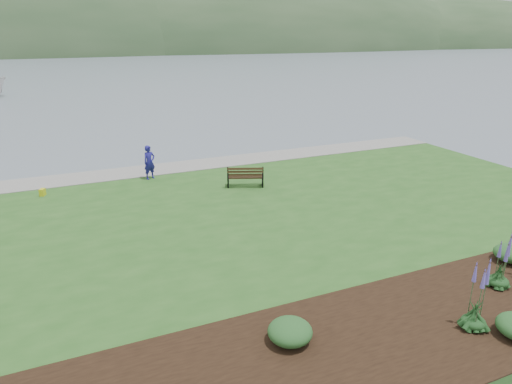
# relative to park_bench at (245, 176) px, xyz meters

# --- Properties ---
(ground) EXTENTS (600.00, 600.00, 0.00)m
(ground) POSITION_rel_park_bench_xyz_m (-2.24, -2.24, -0.93)
(ground) COLOR slate
(ground) RESTS_ON ground
(lawn) EXTENTS (34.00, 20.00, 0.40)m
(lawn) POSITION_rel_park_bench_xyz_m (-2.24, -4.24, -0.73)
(lawn) COLOR #25541D
(lawn) RESTS_ON ground
(shoreline_path) EXTENTS (34.00, 2.20, 0.03)m
(shoreline_path) POSITION_rel_park_bench_xyz_m (-2.24, 4.66, -0.52)
(shoreline_path) COLOR gray
(shoreline_path) RESTS_ON lawn
(garden_bed) EXTENTS (24.00, 4.40, 0.04)m
(garden_bed) POSITION_rel_park_bench_xyz_m (0.76, -12.04, -0.51)
(garden_bed) COLOR black
(garden_bed) RESTS_ON lawn
(far_hillside) EXTENTS (580.00, 80.00, 38.00)m
(far_hillside) POSITION_rel_park_bench_xyz_m (17.76, 167.76, -0.93)
(far_hillside) COLOR #2D4A2A
(far_hillside) RESTS_ON ground
(park_bench) EXTENTS (1.86, 1.29, 1.07)m
(park_bench) POSITION_rel_park_bench_xyz_m (0.00, 0.00, 0.00)
(park_bench) COLOR black
(park_bench) RESTS_ON lawn
(person) EXTENTS (0.88, 0.75, 2.04)m
(person) POSITION_rel_park_bench_xyz_m (-3.96, 3.17, 0.49)
(person) COLOR navy
(person) RESTS_ON lawn
(pannier) EXTENTS (0.30, 0.36, 0.33)m
(pannier) POSITION_rel_park_bench_xyz_m (-9.02, 2.59, -0.37)
(pannier) COLOR #CCCB18
(pannier) RESTS_ON lawn
(echium_0) EXTENTS (0.62, 0.62, 2.05)m
(echium_0) POSITION_rel_park_bench_xyz_m (1.01, -12.68, 0.28)
(echium_0) COLOR #143817
(echium_0) RESTS_ON garden_bed
(echium_1) EXTENTS (0.62, 0.62, 1.73)m
(echium_1) POSITION_rel_park_bench_xyz_m (3.28, -11.51, 0.14)
(echium_1) COLOR #143817
(echium_1) RESTS_ON garden_bed
(shrub_0) EXTENTS (1.09, 1.09, 0.55)m
(shrub_0) POSITION_rel_park_bench_xyz_m (-3.50, -11.31, -0.22)
(shrub_0) COLOR #1E4C21
(shrub_0) RESTS_ON garden_bed
(shrub_2) EXTENTS (1.09, 1.09, 0.55)m
(shrub_2) POSITION_rel_park_bench_xyz_m (5.00, -10.57, -0.22)
(shrub_2) COLOR #1E4C21
(shrub_2) RESTS_ON garden_bed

